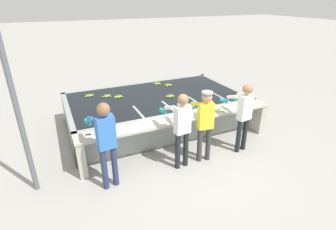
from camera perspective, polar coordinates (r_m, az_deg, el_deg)
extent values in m
plane|color=#A3A099|center=(6.13, 3.93, -8.39)|extent=(80.00, 80.00, 0.00)
cube|color=gray|center=(7.54, -2.58, -1.47)|extent=(4.73, 2.71, 0.06)
cube|color=gray|center=(6.32, 1.83, -2.99)|extent=(4.73, 0.12, 0.82)
cube|color=gray|center=(8.52, -5.96, 4.29)|extent=(4.73, 0.12, 0.82)
cube|color=gray|center=(6.94, -20.53, -2.01)|extent=(0.12, 2.71, 0.82)
cube|color=gray|center=(8.46, 11.99, 3.74)|extent=(0.12, 2.71, 0.82)
cube|color=black|center=(7.38, -2.64, 1.38)|extent=(4.49, 2.47, 0.76)
cube|color=gray|center=(6.26, -13.16, -3.94)|extent=(0.06, 0.80, 0.82)
cube|color=gray|center=(6.43, -6.32, -2.62)|extent=(0.06, 0.80, 0.82)
cube|color=gray|center=(6.69, 0.08, -1.35)|extent=(0.06, 0.80, 0.82)
cube|color=gray|center=(7.03, 5.92, -0.18)|extent=(0.06, 0.80, 0.82)
cube|color=gray|center=(7.43, 11.18, 0.88)|extent=(0.06, 0.80, 0.82)
cube|color=#B7B2A3|center=(5.92, 3.11, -0.82)|extent=(4.73, 0.45, 0.05)
cube|color=#B7B2A3|center=(5.56, -18.41, -8.79)|extent=(0.16, 0.41, 0.77)
cube|color=#B7B2A3|center=(7.34, 18.90, -0.54)|extent=(0.16, 0.41, 0.77)
cylinder|color=navy|center=(5.04, -13.66, -11.39)|extent=(0.11, 0.11, 0.85)
cylinder|color=navy|center=(5.09, -11.52, -10.77)|extent=(0.11, 0.11, 0.85)
cube|color=blue|center=(4.69, -13.38, -3.81)|extent=(0.34, 0.21, 0.60)
sphere|color=#896042|center=(4.50, -13.93, 1.21)|extent=(0.23, 0.23, 0.23)
cylinder|color=blue|center=(4.77, -16.47, -0.76)|extent=(0.12, 0.32, 0.18)
cylinder|color=teal|center=(5.06, -17.11, -1.44)|extent=(0.11, 0.21, 0.08)
cylinder|color=blue|center=(4.85, -12.90, 0.09)|extent=(0.12, 0.32, 0.18)
cylinder|color=teal|center=(5.14, -13.72, -0.63)|extent=(0.11, 0.21, 0.08)
cylinder|color=#1E2328|center=(5.45, 2.12, -7.87)|extent=(0.11, 0.11, 0.81)
cylinder|color=#1E2328|center=(5.55, 3.88, -7.30)|extent=(0.11, 0.11, 0.81)
cube|color=white|center=(5.17, 3.18, -1.06)|extent=(0.34, 0.20, 0.57)
sphere|color=#9E704C|center=(5.00, 3.29, 3.36)|extent=(0.22, 0.22, 0.22)
cylinder|color=white|center=(5.20, 0.24, 1.58)|extent=(0.11, 0.32, 0.18)
cylinder|color=teal|center=(5.46, -1.11, 0.86)|extent=(0.10, 0.21, 0.08)
cylinder|color=white|center=(5.36, 3.18, 2.25)|extent=(0.11, 0.32, 0.18)
cylinder|color=teal|center=(5.62, 1.73, 1.52)|extent=(0.10, 0.21, 0.08)
cylinder|color=#38383D|center=(5.73, 6.90, -6.49)|extent=(0.11, 0.11, 0.79)
cylinder|color=#38383D|center=(5.80, 8.74, -6.19)|extent=(0.11, 0.11, 0.79)
cube|color=yellow|center=(5.45, 8.22, -0.24)|extent=(0.34, 0.22, 0.56)
sphere|color=tan|center=(5.29, 8.49, 3.85)|extent=(0.21, 0.21, 0.21)
cylinder|color=#9E9E99|center=(5.26, 8.55, 4.84)|extent=(0.22, 0.22, 0.04)
cylinder|color=yellow|center=(5.53, 5.81, 2.44)|extent=(0.13, 0.32, 0.18)
cylinder|color=#1EA3AD|center=(5.81, 4.87, 1.82)|extent=(0.12, 0.21, 0.08)
cylinder|color=yellow|center=(5.65, 8.85, 2.75)|extent=(0.13, 0.32, 0.18)
cylinder|color=#1EA3AD|center=(5.92, 7.78, 2.13)|extent=(0.12, 0.21, 0.08)
cylinder|color=#1E2328|center=(6.22, 15.12, -4.47)|extent=(0.11, 0.11, 0.81)
cylinder|color=#1E2328|center=(6.35, 16.34, -3.97)|extent=(0.11, 0.11, 0.81)
cube|color=white|center=(6.00, 16.47, 1.58)|extent=(0.34, 0.22, 0.57)
sphere|color=#9E704C|center=(5.85, 16.96, 5.41)|extent=(0.22, 0.22, 0.22)
cylinder|color=white|center=(5.96, 13.89, 3.82)|extent=(0.13, 0.32, 0.18)
cylinder|color=#1EA3AD|center=(6.18, 12.08, 3.09)|extent=(0.11, 0.21, 0.08)
cylinder|color=white|center=(6.19, 15.94, 4.35)|extent=(0.13, 0.32, 0.18)
cylinder|color=#1EA3AD|center=(6.40, 14.12, 3.63)|extent=(0.11, 0.21, 0.08)
ellipsoid|color=#93BC3D|center=(7.29, -10.44, 4.07)|extent=(0.17, 0.10, 0.04)
ellipsoid|color=#93BC3D|center=(7.31, -10.85, 4.09)|extent=(0.05, 0.17, 0.04)
ellipsoid|color=#93BC3D|center=(7.27, -11.18, 3.97)|extent=(0.16, 0.13, 0.04)
ellipsoid|color=#93BC3D|center=(7.22, -11.11, 3.83)|extent=(0.17, 0.10, 0.04)
ellipsoid|color=#93BC3D|center=(7.20, -10.70, 3.81)|extent=(0.05, 0.17, 0.04)
ellipsoid|color=#93BC3D|center=(7.24, -10.36, 3.93)|extent=(0.16, 0.13, 0.04)
cylinder|color=tan|center=(7.24, -10.79, 4.21)|extent=(0.03, 0.03, 0.04)
ellipsoid|color=#93BC3D|center=(7.50, -16.39, 4.05)|extent=(0.16, 0.13, 0.04)
ellipsoid|color=#93BC3D|center=(7.55, -16.40, 4.19)|extent=(0.17, 0.10, 0.04)
ellipsoid|color=#93BC3D|center=(7.58, -16.76, 4.22)|extent=(0.06, 0.17, 0.04)
ellipsoid|color=#93BC3D|center=(7.55, -17.12, 4.11)|extent=(0.16, 0.13, 0.04)
ellipsoid|color=#93BC3D|center=(7.50, -17.11, 3.97)|extent=(0.17, 0.10, 0.04)
ellipsoid|color=#93BC3D|center=(7.48, -16.74, 3.94)|extent=(0.06, 0.17, 0.04)
cylinder|color=tan|center=(7.52, -16.78, 4.33)|extent=(0.03, 0.03, 0.04)
ellipsoid|color=#9EC642|center=(8.12, 0.39, 6.60)|extent=(0.17, 0.06, 0.04)
ellipsoid|color=#9EC642|center=(8.15, -0.04, 6.65)|extent=(0.07, 0.17, 0.04)
ellipsoid|color=#9EC642|center=(8.10, -0.33, 6.54)|extent=(0.17, 0.11, 0.04)
ellipsoid|color=#9EC642|center=(8.05, -0.08, 6.42)|extent=(0.15, 0.14, 0.04)
ellipsoid|color=#9EC642|center=(8.06, 0.37, 6.46)|extent=(0.11, 0.17, 0.04)
cylinder|color=tan|center=(8.09, 0.06, 6.77)|extent=(0.03, 0.03, 0.04)
ellipsoid|color=#75A333|center=(7.11, 0.43, 3.98)|extent=(0.12, 0.16, 0.04)
ellipsoid|color=#75A333|center=(7.13, 0.79, 4.02)|extent=(0.09, 0.17, 0.04)
ellipsoid|color=#75A333|center=(7.17, 0.93, 4.14)|extent=(0.17, 0.09, 0.04)
ellipsoid|color=#75A333|center=(7.21, 0.73, 4.25)|extent=(0.16, 0.12, 0.04)
ellipsoid|color=#75A333|center=(7.21, 0.35, 4.27)|extent=(0.06, 0.17, 0.04)
ellipsoid|color=#75A333|center=(7.18, 0.08, 4.18)|extent=(0.14, 0.15, 0.04)
ellipsoid|color=#75A333|center=(7.14, 0.11, 4.05)|extent=(0.17, 0.05, 0.04)
cylinder|color=tan|center=(7.15, 0.49, 4.39)|extent=(0.03, 0.03, 0.04)
ellipsoid|color=#75A333|center=(6.54, 4.73, 2.02)|extent=(0.15, 0.14, 0.04)
ellipsoid|color=#75A333|center=(6.49, 4.98, 1.82)|extent=(0.16, 0.12, 0.04)
ellipsoid|color=#75A333|center=(6.50, 5.54, 1.83)|extent=(0.08, 0.17, 0.04)
ellipsoid|color=#75A333|center=(6.56, 5.63, 2.04)|extent=(0.17, 0.05, 0.04)
ellipsoid|color=#75A333|center=(6.58, 5.13, 2.16)|extent=(0.09, 0.17, 0.04)
cylinder|color=tan|center=(6.52, 5.21, 2.27)|extent=(0.03, 0.03, 0.04)
ellipsoid|color=#93BC3D|center=(7.34, -12.78, 4.02)|extent=(0.16, 0.13, 0.04)
ellipsoid|color=#93BC3D|center=(7.40, -12.90, 4.18)|extent=(0.16, 0.13, 0.04)
ellipsoid|color=#93BC3D|center=(7.41, -13.40, 4.15)|extent=(0.09, 0.17, 0.04)
ellipsoid|color=#93BC3D|center=(7.36, -13.59, 3.97)|extent=(0.17, 0.04, 0.04)
ellipsoid|color=#93BC3D|center=(7.31, -13.20, 3.90)|extent=(0.08, 0.17, 0.04)
cylinder|color=tan|center=(7.35, -13.20, 4.30)|extent=(0.03, 0.03, 0.04)
ellipsoid|color=#9EC642|center=(8.30, -2.48, 6.96)|extent=(0.05, 0.17, 0.04)
ellipsoid|color=#9EC642|center=(8.25, -2.76, 6.84)|extent=(0.17, 0.10, 0.04)
ellipsoid|color=#9EC642|center=(8.20, -2.50, 6.74)|extent=(0.14, 0.15, 0.04)
ellipsoid|color=#9EC642|center=(8.21, -2.07, 6.78)|extent=(0.12, 0.17, 0.04)
ellipsoid|color=#9EC642|center=(8.28, -2.06, 6.92)|extent=(0.17, 0.07, 0.04)
cylinder|color=tan|center=(8.24, -2.38, 7.08)|extent=(0.03, 0.03, 0.04)
ellipsoid|color=#8CB738|center=(5.90, 2.80, -0.44)|extent=(0.06, 0.17, 0.04)
ellipsoid|color=#8CB738|center=(5.87, 2.46, -0.56)|extent=(0.14, 0.15, 0.04)
ellipsoid|color=#8CB738|center=(5.83, 2.49, -0.76)|extent=(0.17, 0.04, 0.04)
ellipsoid|color=#8CB738|center=(5.81, 2.88, -0.88)|extent=(0.13, 0.16, 0.04)
ellipsoid|color=#8CB738|center=(5.82, 3.33, -0.83)|extent=(0.08, 0.17, 0.04)
ellipsoid|color=#8CB738|center=(5.86, 3.50, -0.65)|extent=(0.17, 0.10, 0.04)
ellipsoid|color=#8CB738|center=(5.90, 3.26, -0.47)|extent=(0.17, 0.11, 0.04)
cylinder|color=tan|center=(5.84, 2.97, -0.34)|extent=(0.03, 0.03, 0.04)
ellipsoid|color=#9EC642|center=(6.35, 10.59, 1.01)|extent=(0.14, 0.15, 0.04)
ellipsoid|color=#9EC642|center=(6.29, 10.95, 0.75)|extent=(0.15, 0.14, 0.04)
ellipsoid|color=#9EC642|center=(6.33, 11.55, 0.85)|extent=(0.14, 0.15, 0.04)
ellipsoid|color=#9EC642|center=(6.39, 11.19, 1.11)|extent=(0.15, 0.14, 0.04)
cylinder|color=tan|center=(6.33, 11.09, 1.23)|extent=(0.03, 0.03, 0.04)
cube|color=silver|center=(6.95, 16.29, 2.43)|extent=(0.13, 0.19, 0.00)
cube|color=black|center=(6.77, 16.51, 1.80)|extent=(0.08, 0.10, 0.02)
cube|color=silver|center=(5.40, -14.84, -3.87)|extent=(0.20, 0.07, 0.00)
cube|color=black|center=(5.41, -16.95, -4.08)|extent=(0.10, 0.04, 0.02)
cylinder|color=slate|center=(4.96, -29.96, 0.76)|extent=(0.09, 0.09, 3.20)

